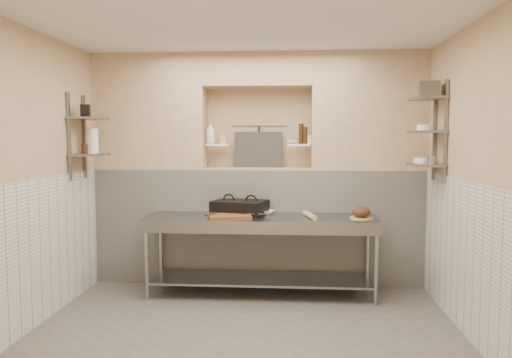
# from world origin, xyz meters

# --- Properties ---
(floor) EXTENTS (4.00, 3.90, 0.10)m
(floor) POSITION_xyz_m (0.00, 0.00, -0.05)
(floor) COLOR #625C57
(floor) RESTS_ON ground
(ceiling) EXTENTS (4.00, 3.90, 0.10)m
(ceiling) POSITION_xyz_m (0.00, 0.00, 2.85)
(ceiling) COLOR silver
(ceiling) RESTS_ON ground
(wall_left) EXTENTS (0.10, 3.90, 2.80)m
(wall_left) POSITION_xyz_m (-2.05, 0.00, 1.40)
(wall_left) COLOR tan
(wall_left) RESTS_ON ground
(wall_right) EXTENTS (0.10, 3.90, 2.80)m
(wall_right) POSITION_xyz_m (2.05, 0.00, 1.40)
(wall_right) COLOR tan
(wall_right) RESTS_ON ground
(wall_back) EXTENTS (4.00, 0.10, 2.80)m
(wall_back) POSITION_xyz_m (0.00, 2.00, 1.40)
(wall_back) COLOR tan
(wall_back) RESTS_ON ground
(wall_front) EXTENTS (4.00, 0.10, 2.80)m
(wall_front) POSITION_xyz_m (0.00, -2.00, 1.40)
(wall_front) COLOR tan
(wall_front) RESTS_ON ground
(backwall_lower) EXTENTS (4.00, 0.40, 1.40)m
(backwall_lower) POSITION_xyz_m (0.00, 1.75, 0.70)
(backwall_lower) COLOR silver
(backwall_lower) RESTS_ON floor
(alcove_sill) EXTENTS (1.30, 0.40, 0.02)m
(alcove_sill) POSITION_xyz_m (0.00, 1.75, 1.41)
(alcove_sill) COLOR tan
(alcove_sill) RESTS_ON backwall_lower
(backwall_pillar_left) EXTENTS (1.35, 0.40, 1.40)m
(backwall_pillar_left) POSITION_xyz_m (-1.33, 1.75, 2.10)
(backwall_pillar_left) COLOR tan
(backwall_pillar_left) RESTS_ON backwall_lower
(backwall_pillar_right) EXTENTS (1.35, 0.40, 1.40)m
(backwall_pillar_right) POSITION_xyz_m (1.33, 1.75, 2.10)
(backwall_pillar_right) COLOR tan
(backwall_pillar_right) RESTS_ON backwall_lower
(backwall_header) EXTENTS (1.30, 0.40, 0.40)m
(backwall_header) POSITION_xyz_m (0.00, 1.75, 2.60)
(backwall_header) COLOR tan
(backwall_header) RESTS_ON backwall_lower
(wainscot_left) EXTENTS (0.02, 3.90, 1.40)m
(wainscot_left) POSITION_xyz_m (-1.99, 0.00, 0.70)
(wainscot_left) COLOR silver
(wainscot_left) RESTS_ON floor
(wainscot_right) EXTENTS (0.02, 3.90, 1.40)m
(wainscot_right) POSITION_xyz_m (1.99, 0.00, 0.70)
(wainscot_right) COLOR silver
(wainscot_right) RESTS_ON floor
(alcove_shelf_left) EXTENTS (0.28, 0.16, 0.02)m
(alcove_shelf_left) POSITION_xyz_m (-0.50, 1.75, 1.70)
(alcove_shelf_left) COLOR white
(alcove_shelf_left) RESTS_ON backwall_lower
(alcove_shelf_right) EXTENTS (0.28, 0.16, 0.02)m
(alcove_shelf_right) POSITION_xyz_m (0.50, 1.75, 1.70)
(alcove_shelf_right) COLOR white
(alcove_shelf_right) RESTS_ON backwall_lower
(utensil_rail) EXTENTS (0.70, 0.02, 0.02)m
(utensil_rail) POSITION_xyz_m (0.00, 1.92, 1.95)
(utensil_rail) COLOR gray
(utensil_rail) RESTS_ON wall_back
(hanging_steel) EXTENTS (0.02, 0.02, 0.30)m
(hanging_steel) POSITION_xyz_m (0.00, 1.90, 1.78)
(hanging_steel) COLOR black
(hanging_steel) RESTS_ON utensil_rail
(splash_panel) EXTENTS (0.60, 0.08, 0.45)m
(splash_panel) POSITION_xyz_m (0.00, 1.85, 1.64)
(splash_panel) COLOR #383330
(splash_panel) RESTS_ON alcove_sill
(shelf_rail_left_a) EXTENTS (0.03, 0.03, 0.95)m
(shelf_rail_left_a) POSITION_xyz_m (-1.98, 1.25, 1.80)
(shelf_rail_left_a) COLOR slate
(shelf_rail_left_a) RESTS_ON wall_left
(shelf_rail_left_b) EXTENTS (0.03, 0.03, 0.95)m
(shelf_rail_left_b) POSITION_xyz_m (-1.98, 0.85, 1.80)
(shelf_rail_left_b) COLOR slate
(shelf_rail_left_b) RESTS_ON wall_left
(wall_shelf_left_lower) EXTENTS (0.30, 0.50, 0.02)m
(wall_shelf_left_lower) POSITION_xyz_m (-1.84, 1.05, 1.60)
(wall_shelf_left_lower) COLOR slate
(wall_shelf_left_lower) RESTS_ON wall_left
(wall_shelf_left_upper) EXTENTS (0.30, 0.50, 0.03)m
(wall_shelf_left_upper) POSITION_xyz_m (-1.84, 1.05, 2.00)
(wall_shelf_left_upper) COLOR slate
(wall_shelf_left_upper) RESTS_ON wall_left
(shelf_rail_right_a) EXTENTS (0.03, 0.03, 1.05)m
(shelf_rail_right_a) POSITION_xyz_m (1.98, 1.25, 1.85)
(shelf_rail_right_a) COLOR slate
(shelf_rail_right_a) RESTS_ON wall_right
(shelf_rail_right_b) EXTENTS (0.03, 0.03, 1.05)m
(shelf_rail_right_b) POSITION_xyz_m (1.98, 0.85, 1.85)
(shelf_rail_right_b) COLOR slate
(shelf_rail_right_b) RESTS_ON wall_right
(wall_shelf_right_lower) EXTENTS (0.30, 0.50, 0.02)m
(wall_shelf_right_lower) POSITION_xyz_m (1.84, 1.05, 1.50)
(wall_shelf_right_lower) COLOR slate
(wall_shelf_right_lower) RESTS_ON wall_right
(wall_shelf_right_mid) EXTENTS (0.30, 0.50, 0.02)m
(wall_shelf_right_mid) POSITION_xyz_m (1.84, 1.05, 1.85)
(wall_shelf_right_mid) COLOR slate
(wall_shelf_right_mid) RESTS_ON wall_right
(wall_shelf_right_upper) EXTENTS (0.30, 0.50, 0.03)m
(wall_shelf_right_upper) POSITION_xyz_m (1.84, 1.05, 2.20)
(wall_shelf_right_upper) COLOR slate
(wall_shelf_right_upper) RESTS_ON wall_right
(prep_table) EXTENTS (2.60, 0.70, 0.90)m
(prep_table) POSITION_xyz_m (0.07, 1.18, 0.64)
(prep_table) COLOR gray
(prep_table) RESTS_ON floor
(panini_press) EXTENTS (0.68, 0.57, 0.16)m
(panini_press) POSITION_xyz_m (-0.18, 1.35, 0.98)
(panini_press) COLOR black
(panini_press) RESTS_ON prep_table
(cutting_board) EXTENTS (0.53, 0.43, 0.04)m
(cutting_board) POSITION_xyz_m (-0.27, 1.04, 0.92)
(cutting_board) COLOR brown
(cutting_board) RESTS_ON prep_table
(knife_blade) EXTENTS (0.23, 0.05, 0.01)m
(knife_blade) POSITION_xyz_m (0.03, 1.09, 0.95)
(knife_blade) COLOR gray
(knife_blade) RESTS_ON cutting_board
(tongs) EXTENTS (0.12, 0.23, 0.02)m
(tongs) POSITION_xyz_m (-0.49, 0.97, 0.96)
(tongs) COLOR gray
(tongs) RESTS_ON cutting_board
(mixing_bowl) EXTENTS (0.25, 0.25, 0.05)m
(mixing_bowl) POSITION_xyz_m (0.12, 1.38, 0.92)
(mixing_bowl) COLOR white
(mixing_bowl) RESTS_ON prep_table
(rolling_pin) EXTENTS (0.15, 0.39, 0.06)m
(rolling_pin) POSITION_xyz_m (0.62, 1.14, 0.93)
(rolling_pin) COLOR #C8AF8D
(rolling_pin) RESTS_ON prep_table
(bread_board) EXTENTS (0.25, 0.25, 0.01)m
(bread_board) POSITION_xyz_m (1.18, 1.14, 0.91)
(bread_board) COLOR #C8AF8D
(bread_board) RESTS_ON prep_table
(bread_loaf) EXTENTS (0.20, 0.20, 0.12)m
(bread_loaf) POSITION_xyz_m (1.18, 1.14, 0.98)
(bread_loaf) COLOR #4C2D19
(bread_loaf) RESTS_ON bread_board
(bottle_soap) EXTENTS (0.12, 0.12, 0.27)m
(bottle_soap) POSITION_xyz_m (-0.58, 1.71, 1.85)
(bottle_soap) COLOR white
(bottle_soap) RESTS_ON alcove_shelf_left
(jar_alcove) EXTENTS (0.07, 0.07, 0.11)m
(jar_alcove) POSITION_xyz_m (-0.43, 1.78, 1.77)
(jar_alcove) COLOR tan
(jar_alcove) RESTS_ON alcove_shelf_left
(bowl_alcove) EXTENTS (0.19, 0.19, 0.05)m
(bowl_alcove) POSITION_xyz_m (0.42, 1.72, 1.74)
(bowl_alcove) COLOR white
(bowl_alcove) RESTS_ON alcove_shelf_right
(condiment_a) EXTENTS (0.06, 0.06, 0.21)m
(condiment_a) POSITION_xyz_m (0.58, 1.74, 1.82)
(condiment_a) COLOR black
(condiment_a) RESTS_ON alcove_shelf_right
(condiment_b) EXTENTS (0.06, 0.06, 0.25)m
(condiment_b) POSITION_xyz_m (0.53, 1.78, 1.84)
(condiment_b) COLOR black
(condiment_b) RESTS_ON alcove_shelf_right
(condiment_c) EXTENTS (0.07, 0.07, 0.11)m
(condiment_c) POSITION_xyz_m (0.62, 1.77, 1.77)
(condiment_c) COLOR white
(condiment_c) RESTS_ON alcove_shelf_right
(jug_left) EXTENTS (0.14, 0.14, 0.28)m
(jug_left) POSITION_xyz_m (-1.84, 1.13, 1.75)
(jug_left) COLOR white
(jug_left) RESTS_ON wall_shelf_left_lower
(jar_left) EXTENTS (0.07, 0.07, 0.11)m
(jar_left) POSITION_xyz_m (-1.84, 0.93, 1.67)
(jar_left) COLOR black
(jar_left) RESTS_ON wall_shelf_left_lower
(box_left_upper) EXTENTS (0.12, 0.12, 0.14)m
(box_left_upper) POSITION_xyz_m (-1.84, 0.98, 2.08)
(box_left_upper) COLOR black
(box_left_upper) RESTS_ON wall_shelf_left_upper
(bowl_right) EXTENTS (0.19, 0.19, 0.06)m
(bowl_right) POSITION_xyz_m (1.84, 1.18, 1.54)
(bowl_right) COLOR white
(bowl_right) RESTS_ON wall_shelf_right_lower
(canister_right) EXTENTS (0.09, 0.09, 0.09)m
(canister_right) POSITION_xyz_m (1.84, 0.85, 1.56)
(canister_right) COLOR gray
(canister_right) RESTS_ON wall_shelf_right_lower
(bowl_right_mid) EXTENTS (0.17, 0.17, 0.06)m
(bowl_right_mid) POSITION_xyz_m (1.84, 1.12, 1.89)
(bowl_right_mid) COLOR white
(bowl_right_mid) RESTS_ON wall_shelf_right_mid
(basket_right) EXTENTS (0.23, 0.27, 0.16)m
(basket_right) POSITION_xyz_m (1.84, 1.01, 2.29)
(basket_right) COLOR gray
(basket_right) RESTS_ON wall_shelf_right_upper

